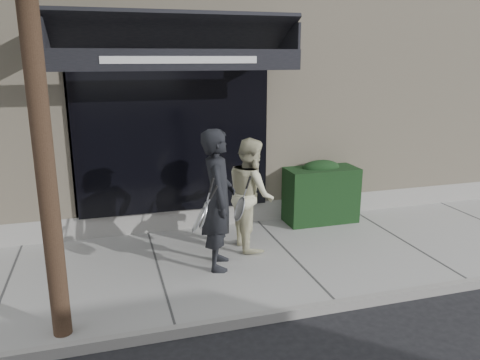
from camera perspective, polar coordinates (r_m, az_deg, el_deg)
name	(u,v)px	position (r m, az deg, el deg)	size (l,w,h in m)	color
ground	(289,260)	(7.38, 5.98, -9.70)	(80.00, 80.00, 0.00)	black
sidewalk	(289,257)	(7.36, 5.99, -9.28)	(20.00, 3.00, 0.12)	#9A9995
curb	(337,306)	(6.11, 11.71, -14.76)	(20.00, 0.10, 0.14)	gray
building_facade	(212,70)	(11.45, -3.38, 13.19)	(14.30, 8.04, 5.64)	beige
hedge	(320,192)	(8.66, 9.70, -1.47)	(1.30, 0.70, 1.14)	black
pedestrian_front	(218,200)	(6.53, -2.69, -2.43)	(0.79, 0.95, 2.00)	black
pedestrian_back	(251,194)	(7.27, 1.33, -1.66)	(0.71, 0.90, 1.75)	beige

